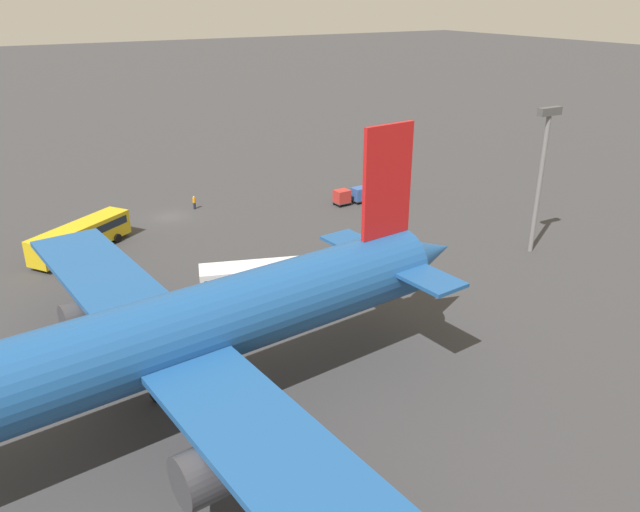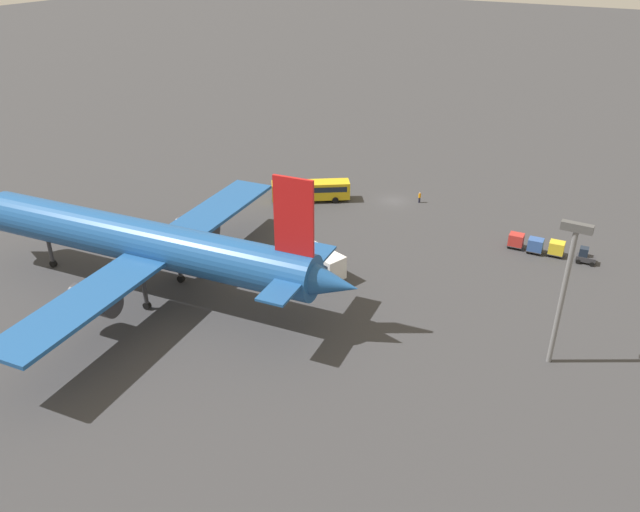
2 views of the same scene
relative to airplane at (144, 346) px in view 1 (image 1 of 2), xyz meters
name	(u,v)px [view 1 (image 1 of 2)]	position (x,y,z in m)	size (l,w,h in m)	color
ground_plane	(170,217)	(-13.54, -40.18, -6.58)	(600.00, 600.00, 0.00)	#38383A
airplane	(144,346)	(0.00, 0.00, 0.00)	(52.56, 45.37, 17.51)	#1E5193
shuttle_bus_near	(81,236)	(-1.92, -33.68, -4.69)	(11.68, 9.28, 3.14)	gold
shuttle_bus_far	(257,279)	(-13.58, -14.11, -4.57)	(10.47, 5.87, 3.37)	white
baggage_tug	(396,188)	(-43.49, -33.61, -5.64)	(2.49, 1.79, 2.10)	#333338
worker_person	(194,202)	(-17.29, -41.58, -5.71)	(0.38, 0.38, 1.74)	#1E1E2D
cargo_cart_yellow	(374,190)	(-39.84, -33.62, -5.39)	(2.10, 1.80, 2.06)	#38383D
cargo_cart_blue	(360,194)	(-37.21, -33.13, -5.39)	(2.10, 1.80, 2.06)	#38383D
cargo_cart_red	(342,197)	(-34.58, -33.34, -5.39)	(2.10, 1.80, 2.06)	#38383D
light_pole	(542,164)	(-44.03, -9.85, 3.02)	(2.80, 0.70, 15.37)	slate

